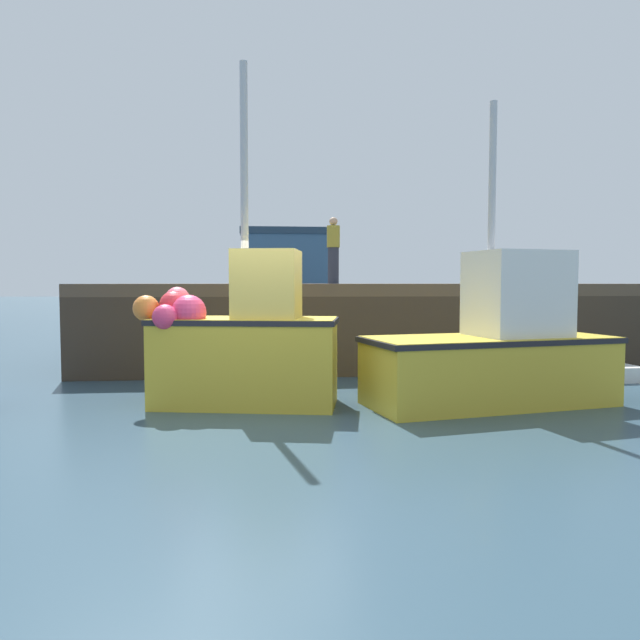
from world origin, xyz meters
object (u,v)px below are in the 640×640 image
object	(u,v)px
rowboat	(593,374)
dockworker	(333,250)
fishing_boat_mid	(496,350)
fishing_boat_near_right	(244,343)

from	to	relation	value
rowboat	dockworker	bearing A→B (deg)	130.84
fishing_boat_mid	rowboat	bearing A→B (deg)	35.45
fishing_boat_mid	dockworker	size ratio (longest dim) A/B	2.64
fishing_boat_mid	dockworker	world-z (taller)	fishing_boat_mid
fishing_boat_near_right	dockworker	size ratio (longest dim) A/B	2.96
fishing_boat_near_right	dockworker	world-z (taller)	fishing_boat_near_right
fishing_boat_mid	dockworker	bearing A→B (deg)	103.42
fishing_boat_mid	dockworker	distance (m)	7.37
fishing_boat_near_right	rowboat	bearing A→B (deg)	14.00
fishing_boat_mid	rowboat	world-z (taller)	fishing_boat_mid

